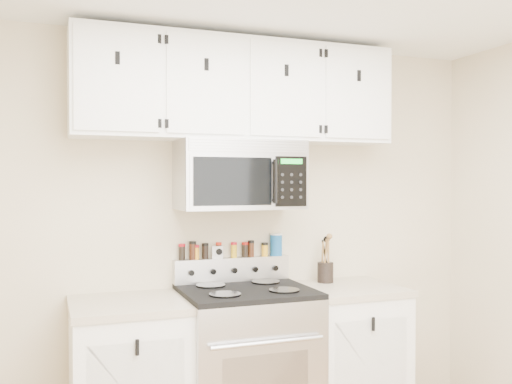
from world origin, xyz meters
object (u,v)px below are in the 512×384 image
microwave (240,175)px  salt_canister (276,244)px  utensil_crock (325,271)px  range (246,366)px

microwave → salt_canister: size_ratio=5.18×
utensil_crock → salt_canister: size_ratio=2.10×
microwave → utensil_crock: size_ratio=2.46×
microwave → utensil_crock: 0.88m
microwave → utensil_crock: bearing=4.8°
range → salt_canister: 0.80m
range → microwave: (0.00, 0.13, 1.14)m
range → microwave: 1.15m
microwave → range: bearing=-90.2°
utensil_crock → salt_canister: salt_canister is taller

